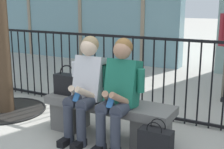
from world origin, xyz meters
name	(u,v)px	position (x,y,z in m)	size (l,w,h in m)	color
ground_plane	(108,136)	(0.00, 0.00, 0.00)	(60.00, 60.00, 0.00)	#B2ADA3
stone_bench	(108,115)	(0.00, 0.00, 0.27)	(1.60, 0.44, 0.45)	slate
seated_person_with_phone	(86,85)	(-0.22, -0.13, 0.65)	(0.52, 0.66, 1.21)	#383D4C
seated_person_companion	(119,90)	(0.22, -0.13, 0.65)	(0.52, 0.66, 1.21)	#383D4C
handbag_on_bench	(68,84)	(-0.58, -0.01, 0.59)	(0.34, 0.15, 0.38)	black
shopping_bag	(156,145)	(0.73, -0.31, 0.18)	(0.34, 0.15, 0.45)	black
plaza_railing	(137,76)	(0.00, 0.84, 0.58)	(7.08, 0.04, 1.14)	black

